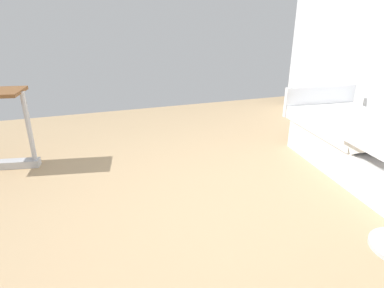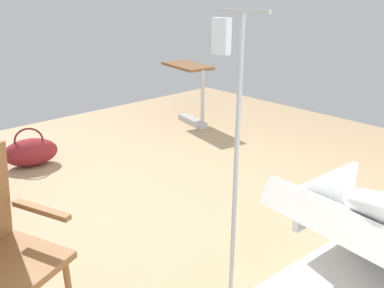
% 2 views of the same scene
% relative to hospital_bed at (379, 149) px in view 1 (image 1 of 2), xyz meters
% --- Properties ---
extents(ground_plane, '(6.48, 6.48, 0.00)m').
position_rel_hospital_bed_xyz_m(ground_plane, '(1.86, -0.02, -0.31)').
color(ground_plane, tan).
extents(hospital_bed, '(1.14, 2.13, 1.07)m').
position_rel_hospital_bed_xyz_m(hospital_bed, '(0.00, 0.00, 0.00)').
color(hospital_bed, silver).
rests_on(hospital_bed, ground).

